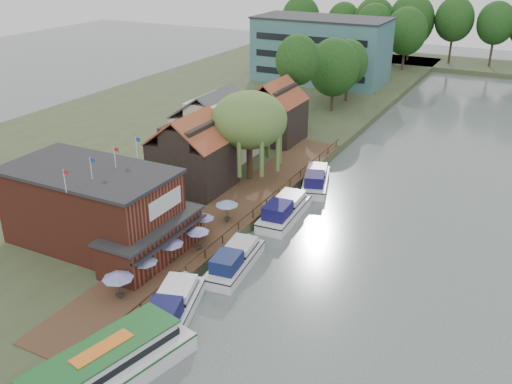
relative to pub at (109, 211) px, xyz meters
The scene contains 28 objects.
ground 14.79m from the pub, ahead, with size 260.00×260.00×0.00m, color #485352.
land_bank 39.61m from the pub, 113.96° to the left, with size 50.00×140.00×1.00m, color #384728.
quay_deck 13.04m from the pub, 61.39° to the left, with size 6.00×50.00×0.10m, color #47301E.
quay_rail 14.76m from the pub, 52.89° to the left, with size 0.20×49.00×1.00m, color black, non-canonical shape.
pub is the anchor object (origin of this frame).
hotel_block 71.49m from the pub, 96.43° to the left, with size 25.40×12.40×12.30m, color #38666B, non-canonical shape.
cottage_a 15.05m from the pub, 93.81° to the left, with size 8.60×7.60×8.50m, color black, non-canonical shape.
cottage_b 25.33m from the pub, 99.09° to the left, with size 9.60×8.60×8.50m, color beige, non-canonical shape.
cottage_c 34.01m from the pub, 90.00° to the left, with size 7.60×7.60×8.50m, color black, non-canonical shape.
willow 20.36m from the pub, 80.07° to the left, with size 8.60×8.60×10.43m, color #476B2D, non-canonical shape.
umbrella_0 9.03m from the pub, 45.85° to the right, with size 2.46×2.46×2.38m, color navy, non-canonical shape.
umbrella_1 7.58m from the pub, 28.11° to the right, with size 2.23×2.23×2.38m, color navy, non-canonical shape.
umbrella_2 6.86m from the pub, ahead, with size 2.45×2.45×2.38m, color navy, non-canonical shape.
umbrella_3 8.29m from the pub, 21.80° to the left, with size 2.13×2.13×2.38m, color navy, non-canonical shape.
umbrella_4 8.77m from the pub, 41.00° to the left, with size 2.00×2.00×2.38m, color navy, non-canonical shape.
umbrella_5 11.59m from the pub, 52.98° to the left, with size 2.31×2.31×2.38m, color #1A4590, non-canonical shape.
cruiser_0 12.09m from the pub, 27.47° to the right, with size 3.33×10.30×2.51m, color white, non-canonical shape.
cruiser_1 11.96m from the pub, 16.65° to the left, with size 3.06×9.49×2.28m, color silver, non-canonical shape.
cruiser_2 18.15m from the pub, 53.28° to the left, with size 3.32×10.26×2.50m, color white, non-canonical shape.
cruiser_3 26.05m from the pub, 66.29° to the left, with size 3.13×9.70×2.34m, color silver, non-canonical shape.
tour_boat 17.73m from the pub, 52.94° to the right, with size 4.04×14.34×3.13m, color silver, non-canonical shape.
swan 15.91m from the pub, 32.98° to the right, with size 0.44×0.44×0.44m, color white.
bank_tree_0 41.79m from the pub, 90.28° to the left, with size 6.38×6.38×13.50m, color #143811, non-canonical shape.
bank_tree_1 51.98m from the pub, 88.16° to the left, with size 8.08×8.08×11.75m, color #143811, non-canonical shape.
bank_tree_2 58.92m from the pub, 88.37° to the left, with size 6.78×6.78×10.55m, color #143811, non-canonical shape.
bank_tree_3 78.19m from the pub, 90.11° to the left, with size 8.09×8.09×12.08m, color #143811, non-canonical shape.
bank_tree_4 88.96m from the pub, 87.46° to the left, with size 8.64×8.64×13.11m, color #143811, non-canonical shape.
bank_tree_5 95.83m from the pub, 92.98° to the left, with size 8.35×8.35×12.86m, color #143811, non-canonical shape.
Camera 1 is at (18.72, -35.40, 26.75)m, focal length 40.00 mm.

